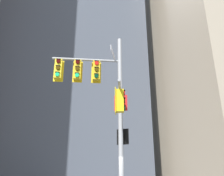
% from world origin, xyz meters
% --- Properties ---
extents(building_mid_block, '(17.56, 17.56, 35.10)m').
position_xyz_m(building_mid_block, '(-2.08, 21.74, 17.55)').
color(building_mid_block, '#4C5460').
rests_on(building_mid_block, ground).
extents(signal_pole_assembly, '(3.77, 2.68, 8.49)m').
position_xyz_m(signal_pole_assembly, '(-0.94, -0.05, 5.33)').
color(signal_pole_assembly, '#9EA0A3').
rests_on(signal_pole_assembly, ground).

